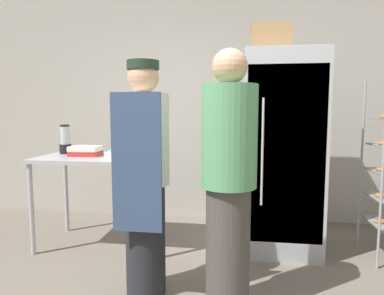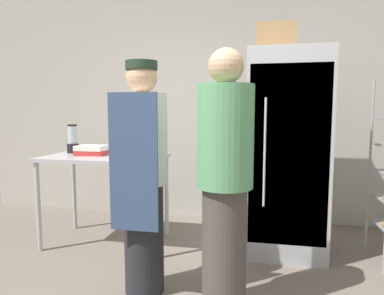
{
  "view_description": "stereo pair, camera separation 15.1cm",
  "coord_description": "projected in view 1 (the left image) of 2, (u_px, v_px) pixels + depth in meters",
  "views": [
    {
      "loc": [
        0.31,
        -1.9,
        1.34
      ],
      "look_at": [
        -0.07,
        0.74,
        1.05
      ],
      "focal_mm": 32.0,
      "sensor_mm": 36.0,
      "label": 1
    },
    {
      "loc": [
        0.46,
        -1.87,
        1.34
      ],
      "look_at": [
        -0.07,
        0.74,
        1.05
      ],
      "focal_mm": 32.0,
      "sensor_mm": 36.0,
      "label": 2
    }
  ],
  "objects": [
    {
      "name": "blender_pitcher",
      "position": [
        65.0,
        141.0,
        3.55
      ],
      "size": [
        0.12,
        0.12,
        0.3
      ],
      "color": "black",
      "rests_on": "prep_counter"
    },
    {
      "name": "binder_stack",
      "position": [
        86.0,
        151.0,
        3.38
      ],
      "size": [
        0.3,
        0.23,
        0.1
      ],
      "color": "#B72D2D",
      "rests_on": "prep_counter"
    },
    {
      "name": "back_wall",
      "position": [
        216.0,
        98.0,
        4.23
      ],
      "size": [
        6.4,
        0.12,
        3.0
      ],
      "primitive_type": "cube",
      "color": "#ADA89E",
      "rests_on": "ground_plane"
    },
    {
      "name": "prep_counter",
      "position": [
        100.0,
        166.0,
        3.37
      ],
      "size": [
        1.17,
        0.72,
        0.9
      ],
      "color": "#ADAFB5",
      "rests_on": "ground_plane"
    },
    {
      "name": "refrigerator",
      "position": [
        281.0,
        153.0,
        3.27
      ],
      "size": [
        0.72,
        0.77,
        1.88
      ],
      "color": "#ADAFB5",
      "rests_on": "ground_plane"
    },
    {
      "name": "cardboard_storage_box",
      "position": [
        271.0,
        39.0,
        3.21
      ],
      "size": [
        0.37,
        0.28,
        0.27
      ],
      "color": "#937047",
      "rests_on": "refrigerator"
    },
    {
      "name": "person_customer",
      "position": [
        228.0,
        180.0,
        2.26
      ],
      "size": [
        0.37,
        0.37,
        1.74
      ],
      "color": "#47423D",
      "rests_on": "ground_plane"
    },
    {
      "name": "person_baker",
      "position": [
        144.0,
        176.0,
        2.45
      ],
      "size": [
        0.36,
        0.38,
        1.69
      ],
      "color": "#232328",
      "rests_on": "ground_plane"
    },
    {
      "name": "donut_box",
      "position": [
        123.0,
        151.0,
        3.34
      ],
      "size": [
        0.28,
        0.24,
        0.28
      ],
      "color": "white",
      "rests_on": "prep_counter"
    }
  ]
}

